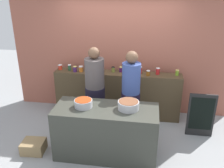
% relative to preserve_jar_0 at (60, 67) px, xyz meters
% --- Properties ---
extents(ground, '(12.00, 12.00, 0.00)m').
position_rel_preserve_jar_0_xyz_m(ground, '(1.26, -1.12, -1.05)').
color(ground, gray).
extents(storefront_wall, '(4.80, 0.12, 3.00)m').
position_rel_preserve_jar_0_xyz_m(storefront_wall, '(1.26, 0.33, 0.45)').
color(storefront_wall, '#A15947').
rests_on(storefront_wall, ground).
extents(display_shelf, '(2.70, 0.36, 1.00)m').
position_rel_preserve_jar_0_xyz_m(display_shelf, '(1.26, -0.02, -0.56)').
color(display_shelf, '#4A3B25').
rests_on(display_shelf, ground).
extents(prep_table, '(1.70, 0.70, 0.89)m').
position_rel_preserve_jar_0_xyz_m(prep_table, '(1.26, -1.42, -0.61)').
color(prep_table, '#363830').
rests_on(prep_table, ground).
extents(preserve_jar_0, '(0.09, 0.09, 0.11)m').
position_rel_preserve_jar_0_xyz_m(preserve_jar_0, '(0.00, 0.00, 0.00)').
color(preserve_jar_0, red).
rests_on(preserve_jar_0, display_shelf).
extents(preserve_jar_1, '(0.07, 0.07, 0.13)m').
position_rel_preserve_jar_0_xyz_m(preserve_jar_1, '(0.22, -0.01, 0.01)').
color(preserve_jar_1, '#275132').
rests_on(preserve_jar_1, display_shelf).
extents(preserve_jar_2, '(0.08, 0.08, 0.12)m').
position_rel_preserve_jar_0_xyz_m(preserve_jar_2, '(0.36, -0.08, 0.01)').
color(preserve_jar_2, '#422058').
rests_on(preserve_jar_2, display_shelf).
extents(preserve_jar_3, '(0.09, 0.09, 0.12)m').
position_rel_preserve_jar_0_xyz_m(preserve_jar_3, '(0.48, -0.06, 0.00)').
color(preserve_jar_3, '#CB6620').
rests_on(preserve_jar_3, display_shelf).
extents(preserve_jar_4, '(0.08, 0.08, 0.12)m').
position_rel_preserve_jar_0_xyz_m(preserve_jar_4, '(0.64, 0.00, 0.01)').
color(preserve_jar_4, '#2A4F37').
rests_on(preserve_jar_4, display_shelf).
extents(preserve_jar_5, '(0.08, 0.08, 0.10)m').
position_rel_preserve_jar_0_xyz_m(preserve_jar_5, '(0.75, -0.06, -0.01)').
color(preserve_jar_5, olive).
rests_on(preserve_jar_5, display_shelf).
extents(preserve_jar_6, '(0.08, 0.08, 0.12)m').
position_rel_preserve_jar_0_xyz_m(preserve_jar_6, '(0.93, -0.01, 0.00)').
color(preserve_jar_6, red).
rests_on(preserve_jar_6, display_shelf).
extents(preserve_jar_7, '(0.08, 0.08, 0.11)m').
position_rel_preserve_jar_0_xyz_m(preserve_jar_7, '(1.17, 0.03, -0.00)').
color(preserve_jar_7, olive).
rests_on(preserve_jar_7, display_shelf).
extents(preserve_jar_8, '(0.07, 0.07, 0.11)m').
position_rel_preserve_jar_0_xyz_m(preserve_jar_8, '(1.33, 0.06, 0.00)').
color(preserve_jar_8, '#501C59').
rests_on(preserve_jar_8, display_shelf).
extents(preserve_jar_9, '(0.09, 0.09, 0.14)m').
position_rel_preserve_jar_0_xyz_m(preserve_jar_9, '(1.48, -0.03, 0.01)').
color(preserve_jar_9, maroon).
rests_on(preserve_jar_9, display_shelf).
extents(preserve_jar_10, '(0.07, 0.07, 0.15)m').
position_rel_preserve_jar_0_xyz_m(preserve_jar_10, '(1.74, 0.02, 0.02)').
color(preserve_jar_10, '#B63224').
rests_on(preserve_jar_10, display_shelf).
extents(preserve_jar_11, '(0.08, 0.08, 0.11)m').
position_rel_preserve_jar_0_xyz_m(preserve_jar_11, '(1.91, -0.09, -0.00)').
color(preserve_jar_11, brown).
rests_on(preserve_jar_11, display_shelf).
extents(preserve_jar_12, '(0.08, 0.08, 0.14)m').
position_rel_preserve_jar_0_xyz_m(preserve_jar_12, '(2.10, 0.02, 0.01)').
color(preserve_jar_12, red).
rests_on(preserve_jar_12, display_shelf).
extents(preserve_jar_13, '(0.07, 0.07, 0.12)m').
position_rel_preserve_jar_0_xyz_m(preserve_jar_13, '(2.50, 0.02, 0.00)').
color(preserve_jar_13, olive).
rests_on(preserve_jar_13, display_shelf).
extents(cooking_pot_left, '(0.30, 0.30, 0.13)m').
position_rel_preserve_jar_0_xyz_m(cooking_pot_left, '(0.89, -1.41, -0.10)').
color(cooking_pot_left, '#B7B7BC').
rests_on(cooking_pot_left, prep_table).
extents(cooking_pot_center, '(0.34, 0.34, 0.14)m').
position_rel_preserve_jar_0_xyz_m(cooking_pot_center, '(1.63, -1.37, -0.10)').
color(cooking_pot_center, '#B7B7BC').
rests_on(cooking_pot_center, prep_table).
extents(cook_with_tongs, '(0.38, 0.38, 1.70)m').
position_rel_preserve_jar_0_xyz_m(cook_with_tongs, '(0.91, -0.64, -0.29)').
color(cook_with_tongs, black).
rests_on(cook_with_tongs, ground).
extents(cook_in_cap, '(0.34, 0.34, 1.69)m').
position_rel_preserve_jar_0_xyz_m(cook_in_cap, '(1.62, -0.79, -0.28)').
color(cook_in_cap, black).
rests_on(cook_in_cap, ground).
extents(bread_crate, '(0.41, 0.36, 0.21)m').
position_rel_preserve_jar_0_xyz_m(bread_crate, '(-0.01, -1.56, -0.95)').
color(bread_crate, '#8F754E').
rests_on(bread_crate, ground).
extents(chalkboard_sign, '(0.50, 0.05, 0.88)m').
position_rel_preserve_jar_0_xyz_m(chalkboard_sign, '(2.94, -0.59, -0.61)').
color(chalkboard_sign, black).
rests_on(chalkboard_sign, ground).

